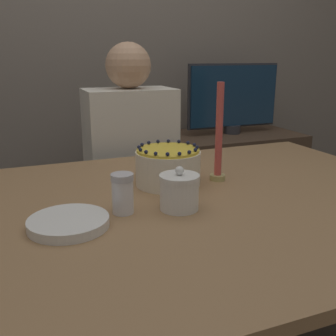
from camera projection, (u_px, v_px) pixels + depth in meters
The scene contains 10 objects.
wall_behind at pixel (91, 23), 2.23m from camera, with size 8.00×0.05×2.60m.
dining_table at pixel (195, 228), 1.17m from camera, with size 1.52×1.10×0.72m.
cake at pixel (168, 167), 1.26m from camera, with size 0.21×0.21×0.13m.
sugar_bowl at pixel (179, 192), 1.06m from camera, with size 0.11×0.11×0.12m.
sugar_shaker at pixel (123, 193), 1.03m from camera, with size 0.06×0.06×0.11m.
plate_stack at pixel (69, 223), 0.95m from camera, with size 0.20×0.20×0.02m.
candle at pixel (219, 141), 1.28m from camera, with size 0.05×0.05×0.32m.
person_man_blue_shirt at pixel (132, 188), 1.88m from camera, with size 0.40×0.34×1.18m.
side_cabinet at pixel (230, 184), 2.51m from camera, with size 0.80×0.51×0.66m.
tv_monitor at pixel (233, 97), 2.36m from camera, with size 0.60×0.10×0.42m.
Camera 1 is at (-0.47, -0.97, 1.12)m, focal length 42.00 mm.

